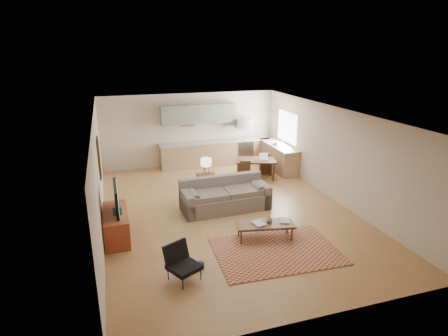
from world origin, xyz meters
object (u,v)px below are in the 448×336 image
object	(u,v)px
coffee_table	(265,231)
armchair	(184,264)
tv_credenza	(116,225)
dining_table	(255,169)
sofa	(225,195)
console_table	(206,185)

from	to	relation	value
coffee_table	armchair	size ratio (longest dim) A/B	1.90
tv_credenza	dining_table	xyz separation A→B (m)	(4.68, 2.90, 0.01)
dining_table	coffee_table	bearing A→B (deg)	-92.72
tv_credenza	armchair	bearing A→B (deg)	-61.11
sofa	tv_credenza	bearing A→B (deg)	-166.96
coffee_table	sofa	bearing A→B (deg)	111.70
sofa	armchair	xyz separation A→B (m)	(-1.76, -2.93, -0.08)
armchair	coffee_table	bearing A→B (deg)	-1.58
coffee_table	dining_table	xyz separation A→B (m)	(1.38, 4.01, 0.13)
sofa	tv_credenza	size ratio (longest dim) A/B	1.74
tv_credenza	console_table	distance (m)	3.36
sofa	coffee_table	world-z (taller)	sofa
armchair	dining_table	bearing A→B (deg)	27.80
console_table	dining_table	size ratio (longest dim) A/B	0.49
sofa	tv_credenza	xyz separation A→B (m)	(-2.94, -0.79, -0.10)
sofa	dining_table	xyz separation A→B (m)	(1.75, 2.11, -0.10)
sofa	console_table	bearing A→B (deg)	98.59
coffee_table	dining_table	world-z (taller)	dining_table
sofa	console_table	distance (m)	1.21
coffee_table	console_table	world-z (taller)	console_table
armchair	tv_credenza	xyz separation A→B (m)	(-1.18, 2.13, -0.02)
tv_credenza	dining_table	size ratio (longest dim) A/B	1.08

